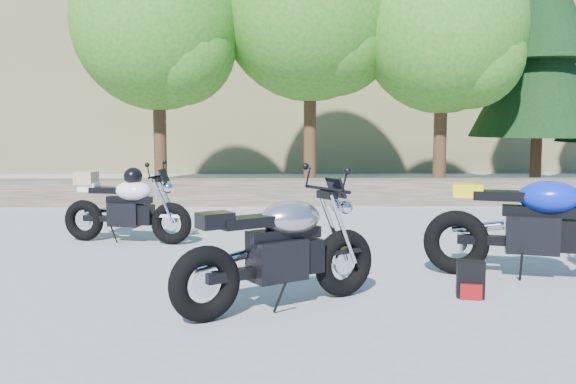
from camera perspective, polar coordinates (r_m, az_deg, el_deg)
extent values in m
plane|color=gray|center=(7.08, -1.50, -6.94)|extent=(90.00, 90.00, 0.00)
cube|color=#453F2E|center=(12.47, -1.25, -0.01)|extent=(22.00, 0.55, 0.50)
cube|color=brown|center=(35.51, 3.97, 15.82)|extent=(80.00, 30.00, 15.00)
cylinder|color=#382314|center=(14.33, -11.33, 5.74)|extent=(0.28, 0.28, 3.02)
sphere|color=#207419|center=(14.49, -11.53, 14.75)|extent=(3.67, 3.67, 3.67)
sphere|color=#207419|center=(14.03, -9.64, 12.40)|extent=(2.38, 2.38, 2.38)
cylinder|color=#382314|center=(14.51, 1.96, 6.53)|extent=(0.28, 0.28, 3.36)
sphere|color=#207419|center=(14.74, 2.00, 16.38)|extent=(4.08, 4.08, 4.08)
sphere|color=#207419|center=(14.37, 4.10, 13.72)|extent=(2.64, 2.64, 2.64)
cylinder|color=#382314|center=(14.34, 13.38, 5.47)|extent=(0.28, 0.28, 2.91)
sphere|color=#207419|center=(14.48, 13.61, 14.15)|extent=(3.54, 3.54, 3.54)
sphere|color=#207419|center=(14.25, 15.84, 11.69)|extent=(2.29, 2.29, 2.29)
cylinder|color=#382314|center=(16.30, 21.21, 3.98)|extent=(0.26, 0.26, 2.16)
cone|color=black|center=(16.34, 21.46, 10.29)|extent=(3.17, 3.17, 3.24)
torus|color=black|center=(6.00, 4.98, -6.29)|extent=(0.62, 0.47, 0.63)
torus|color=black|center=(5.27, -7.40, -8.10)|extent=(0.62, 0.47, 0.63)
cylinder|color=silver|center=(6.00, 4.98, -6.29)|extent=(0.20, 0.15, 0.22)
cylinder|color=silver|center=(5.27, -7.40, -8.10)|extent=(0.20, 0.15, 0.22)
cube|color=black|center=(5.57, -0.97, -6.02)|extent=(0.56, 0.50, 0.35)
cube|color=black|center=(5.56, -0.37, -3.76)|extent=(0.67, 0.50, 0.10)
ellipsoid|color=#A6A7AA|center=(5.58, 0.22, -2.30)|extent=(0.68, 0.62, 0.30)
cube|color=black|center=(5.36, -3.67, -2.67)|extent=(0.53, 0.45, 0.09)
cube|color=black|center=(5.21, -6.50, -2.51)|extent=(0.34, 0.31, 0.13)
cylinder|color=black|center=(5.77, 3.50, 0.25)|extent=(0.37, 0.57, 0.03)
sphere|color=silver|center=(5.89, 4.72, -1.28)|extent=(0.18, 0.18, 0.18)
torus|color=black|center=(8.61, -10.33, -2.76)|extent=(0.58, 0.26, 0.56)
torus|color=black|center=(9.16, -17.68, -2.41)|extent=(0.58, 0.26, 0.56)
cylinder|color=silver|center=(8.61, -10.33, -2.76)|extent=(0.20, 0.08, 0.19)
cylinder|color=silver|center=(9.16, -17.68, -2.41)|extent=(0.20, 0.08, 0.19)
cube|color=black|center=(8.86, -14.24, -1.91)|extent=(0.47, 0.35, 0.32)
cube|color=black|center=(8.81, -13.92, -0.68)|extent=(0.63, 0.28, 0.09)
ellipsoid|color=white|center=(8.77, -13.58, 0.11)|extent=(0.57, 0.45, 0.27)
cube|color=black|center=(8.94, -15.81, 0.16)|extent=(0.47, 0.29, 0.08)
cube|color=white|center=(9.06, -17.29, 0.42)|extent=(0.28, 0.23, 0.11)
cylinder|color=black|center=(8.60, -11.50, 1.40)|extent=(0.16, 0.57, 0.03)
sphere|color=silver|center=(8.56, -10.62, 0.39)|extent=(0.16, 0.16, 0.16)
ellipsoid|color=black|center=(8.75, -13.61, 1.37)|extent=(0.30, 0.31, 0.23)
cube|color=tan|center=(9.07, -17.51, 1.20)|extent=(0.31, 0.28, 0.18)
torus|color=black|center=(7.05, 14.72, -4.35)|extent=(0.71, 0.37, 0.69)
cylinder|color=silver|center=(7.05, 14.72, -4.35)|extent=(0.24, 0.11, 0.24)
cube|color=black|center=(7.04, 20.88, -3.51)|extent=(0.59, 0.47, 0.39)
cube|color=black|center=(7.02, 21.57, -1.62)|extent=(0.77, 0.39, 0.11)
ellipsoid|color=#0D23C4|center=(7.00, 22.23, -0.42)|extent=(0.72, 0.59, 0.33)
cube|color=black|center=(6.98, 18.37, -0.29)|extent=(0.58, 0.39, 0.10)
cube|color=yellow|center=(6.97, 15.73, 0.14)|extent=(0.35, 0.30, 0.14)
cube|color=black|center=(6.22, 15.92, -7.45)|extent=(0.28, 0.23, 0.34)
cube|color=maroon|center=(6.14, 15.97, -8.53)|extent=(0.20, 0.08, 0.14)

